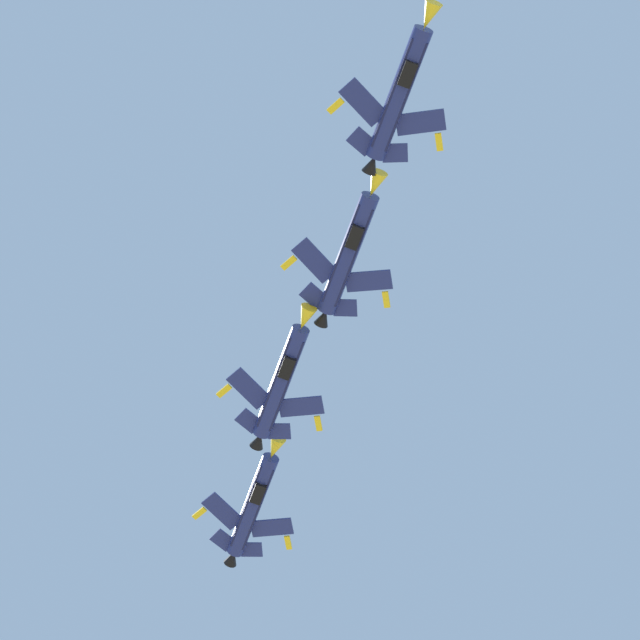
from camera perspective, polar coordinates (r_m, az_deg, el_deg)
The scene contains 4 objects.
fighter_jet_lead at distance 129.09m, azimuth 3.05°, elevation 8.66°, with size 10.76×14.85×4.37m.
fighter_jet_left_wing at distance 135.00m, azimuth 1.11°, elevation 2.62°, with size 10.73×14.85×4.39m.
fighter_jet_right_wing at distance 140.76m, azimuth -1.46°, elevation -2.27°, with size 10.76×14.85×4.38m.
fighter_jet_left_outer at distance 151.21m, azimuth -2.54°, elevation -6.94°, with size 10.76×14.85×4.38m.
Camera 1 is at (4.30, 1.88, 1.90)m, focal length 84.56 mm.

